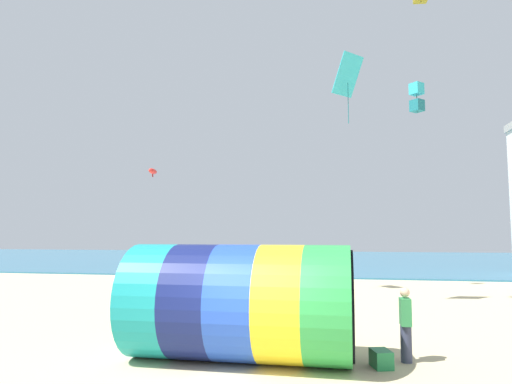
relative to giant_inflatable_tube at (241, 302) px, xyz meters
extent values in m
cube|color=teal|center=(0.46, 38.53, -1.21)|extent=(120.00, 40.00, 0.10)
cylinder|color=teal|center=(-1.96, 0.03, 0.00)|extent=(1.00, 2.54, 2.53)
cylinder|color=navy|center=(-0.99, 0.01, 0.00)|extent=(1.00, 2.54, 2.53)
cylinder|color=blue|center=(-0.03, 0.00, 0.00)|extent=(1.00, 2.54, 2.53)
cylinder|color=yellow|center=(0.94, -0.01, 0.00)|extent=(1.00, 2.54, 2.53)
cylinder|color=green|center=(1.91, -0.02, 0.00)|extent=(1.00, 2.54, 2.53)
cylinder|color=black|center=(2.42, -0.03, 0.00)|extent=(0.09, 2.33, 2.33)
cylinder|color=#383D56|center=(3.56, 0.55, -0.87)|extent=(0.24, 0.24, 0.78)
cube|color=#338C4C|center=(3.56, 0.55, -0.19)|extent=(0.23, 0.36, 0.59)
sphere|color=beige|center=(3.56, 0.55, 0.23)|extent=(0.21, 0.21, 0.21)
cube|color=#2DB2C6|center=(5.35, 9.07, 7.40)|extent=(0.62, 0.62, 0.47)
cube|color=#1B6B77|center=(5.35, 9.07, 6.70)|extent=(0.62, 0.62, 0.47)
cylinder|color=black|center=(5.35, 9.07, 7.05)|extent=(0.02, 0.02, 1.25)
cube|color=#2DB2C6|center=(2.58, 8.07, 7.82)|extent=(1.31, 1.34, 1.52)
cylinder|color=#1B6B77|center=(2.58, 8.07, 6.68)|extent=(0.03, 0.03, 1.66)
ellipsoid|color=red|center=(-7.94, 13.44, 4.93)|extent=(0.45, 0.95, 0.39)
cube|color=maroon|center=(-7.94, 13.44, 4.73)|extent=(0.03, 0.13, 0.24)
cylinder|color=#383D56|center=(-0.11, 5.30, -0.85)|extent=(0.24, 0.24, 0.82)
cube|color=#338C4C|center=(-0.11, 5.30, -0.14)|extent=(0.41, 0.33, 0.62)
sphere|color=beige|center=(-0.11, 5.30, 0.30)|extent=(0.22, 0.22, 0.22)
cube|color=#268C4C|center=(2.99, 0.05, -1.08)|extent=(0.49, 0.60, 0.36)
camera|label=1|loc=(2.20, -10.01, 1.52)|focal=32.00mm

